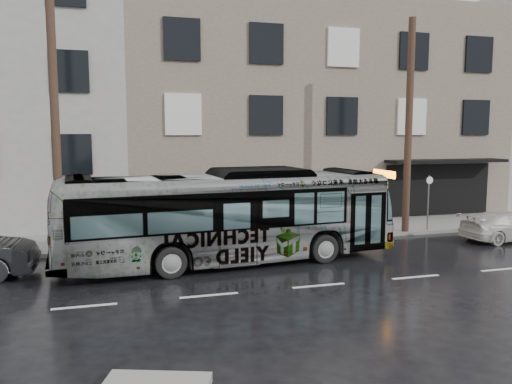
% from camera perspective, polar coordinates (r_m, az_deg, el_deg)
% --- Properties ---
extents(ground, '(120.00, 120.00, 0.00)m').
position_cam_1_polar(ground, '(16.96, 3.84, -8.22)').
color(ground, black).
rests_on(ground, ground).
extents(sidewalk, '(90.00, 3.60, 0.15)m').
position_cam_1_polar(sidewalk, '(21.50, -0.56, -4.81)').
color(sidewalk, gray).
rests_on(sidewalk, ground).
extents(building_taupe, '(20.00, 12.00, 11.00)m').
position_cam_1_polar(building_taupe, '(30.06, 4.78, 8.83)').
color(building_taupe, gray).
rests_on(building_taupe, ground).
extents(utility_pole_front, '(0.30, 0.30, 9.00)m').
position_cam_1_polar(utility_pole_front, '(22.27, 17.05, 7.14)').
color(utility_pole_front, '#493024').
rests_on(utility_pole_front, sidewalk).
extents(utility_pole_rear, '(0.30, 0.30, 9.00)m').
position_cam_1_polar(utility_pole_rear, '(18.84, -21.96, 7.09)').
color(utility_pole_rear, '#493024').
rests_on(utility_pole_rear, sidewalk).
extents(sign_post, '(0.06, 0.06, 2.40)m').
position_cam_1_polar(sign_post, '(23.08, 19.07, -1.18)').
color(sign_post, slate).
rests_on(sign_post, sidewalk).
extents(bus, '(11.60, 3.60, 3.18)m').
position_cam_1_polar(bus, '(16.83, -3.15, -2.79)').
color(bus, '#B2B2B2').
rests_on(bus, ground).
extents(white_sedan, '(4.09, 1.80, 1.17)m').
position_cam_1_polar(white_sedan, '(22.92, 26.77, -3.52)').
color(white_sedan, beige).
rests_on(white_sedan, ground).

